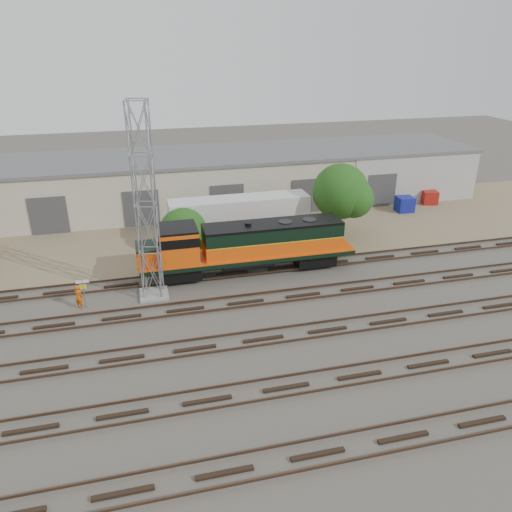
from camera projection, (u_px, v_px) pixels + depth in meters
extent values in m
plane|color=#47423A|center=(251.00, 314.00, 31.73)|extent=(140.00, 140.00, 0.00)
cube|color=#726047|center=(212.00, 231.00, 45.01)|extent=(80.00, 16.00, 0.02)
cube|color=black|center=(318.00, 454.00, 21.07)|extent=(80.00, 2.40, 0.14)
cube|color=#4C3828|center=(324.00, 466.00, 20.35)|extent=(80.00, 0.08, 0.14)
cube|color=#4C3828|center=(312.00, 439.00, 21.68)|extent=(80.00, 0.08, 0.14)
cube|color=black|center=(286.00, 388.00, 25.06)|extent=(80.00, 2.40, 0.14)
cube|color=#4C3828|center=(291.00, 395.00, 24.34)|extent=(80.00, 0.08, 0.14)
cube|color=#4C3828|center=(282.00, 376.00, 25.66)|extent=(80.00, 0.08, 0.14)
cube|color=black|center=(263.00, 339.00, 29.04)|extent=(80.00, 2.40, 0.14)
cube|color=#4C3828|center=(267.00, 344.00, 28.32)|extent=(80.00, 0.08, 0.14)
cube|color=#4C3828|center=(260.00, 330.00, 29.65)|extent=(80.00, 0.08, 0.14)
cube|color=black|center=(246.00, 302.00, 33.03)|extent=(80.00, 2.40, 0.14)
cube|color=#4C3828|center=(249.00, 306.00, 32.31)|extent=(80.00, 0.08, 0.14)
cube|color=#4C3828|center=(243.00, 295.00, 33.64)|extent=(80.00, 0.08, 0.14)
cube|color=black|center=(232.00, 273.00, 37.02)|extent=(80.00, 2.40, 0.14)
cube|color=#4C3828|center=(234.00, 276.00, 36.29)|extent=(80.00, 0.08, 0.14)
cube|color=#4C3828|center=(230.00, 267.00, 37.62)|extent=(80.00, 0.08, 0.14)
cube|color=#B9B29A|center=(199.00, 181.00, 51.08)|extent=(58.00, 10.00, 5.00)
cube|color=#59595B|center=(197.00, 156.00, 50.00)|extent=(58.40, 10.40, 0.30)
cube|color=#999993|center=(417.00, 180.00, 51.49)|extent=(14.00, 0.10, 5.00)
cube|color=#333335|center=(49.00, 216.00, 43.82)|extent=(3.20, 0.12, 3.40)
cube|color=#333335|center=(142.00, 209.00, 45.60)|extent=(3.20, 0.12, 3.40)
cube|color=#333335|center=(227.00, 202.00, 47.37)|extent=(3.20, 0.12, 3.40)
cube|color=#333335|center=(307.00, 196.00, 49.15)|extent=(3.20, 0.12, 3.40)
cube|color=#333335|center=(381.00, 190.00, 50.92)|extent=(3.20, 0.12, 3.40)
cube|color=black|center=(179.00, 271.00, 35.88)|extent=(2.98, 2.23, 0.93)
cube|color=black|center=(313.00, 257.00, 38.15)|extent=(2.98, 2.23, 0.93)
cube|color=black|center=(248.00, 256.00, 36.76)|extent=(15.82, 2.79, 0.33)
cylinder|color=black|center=(248.00, 263.00, 36.99)|extent=(3.91, 1.02, 1.02)
cube|color=#DC4C0A|center=(273.00, 244.00, 36.88)|extent=(10.24, 2.42, 1.12)
cube|color=black|center=(273.00, 231.00, 36.46)|extent=(10.24, 2.42, 0.93)
cube|color=black|center=(273.00, 224.00, 36.23)|extent=(10.24, 2.42, 0.19)
cube|color=#DC4C0A|center=(177.00, 245.00, 35.06)|extent=(2.79, 2.79, 2.42)
cube|color=black|center=(176.00, 228.00, 34.54)|extent=(2.79, 2.79, 0.15)
cube|color=#DC4C0A|center=(147.00, 255.00, 34.81)|extent=(1.49, 2.23, 1.30)
cube|color=gray|center=(154.00, 294.00, 33.98)|extent=(1.90, 1.90, 0.20)
cylinder|color=gray|center=(136.00, 202.00, 31.74)|extent=(0.10, 0.10, 12.67)
cylinder|color=gray|center=(154.00, 201.00, 32.00)|extent=(0.10, 0.10, 12.67)
cylinder|color=gray|center=(137.00, 208.00, 30.71)|extent=(0.10, 0.10, 12.67)
cylinder|color=gray|center=(156.00, 206.00, 30.97)|extent=(0.10, 0.10, 12.67)
cylinder|color=gray|center=(84.00, 294.00, 32.14)|extent=(0.06, 0.06, 2.01)
cube|color=white|center=(82.00, 282.00, 31.78)|extent=(0.82, 0.07, 0.20)
cube|color=yellow|center=(83.00, 287.00, 31.93)|extent=(0.41, 0.05, 0.32)
imported|color=#D5560B|center=(79.00, 297.00, 32.16)|extent=(0.71, 0.66, 1.64)
cube|color=silver|center=(239.00, 212.00, 42.58)|extent=(11.99, 2.46, 2.49)
cube|color=black|center=(291.00, 228.00, 44.45)|extent=(2.22, 2.31, 0.92)
cube|color=black|center=(188.00, 241.00, 41.47)|extent=(0.14, 0.14, 1.20)
cube|color=black|center=(185.00, 233.00, 43.10)|extent=(0.14, 0.14, 1.20)
cube|color=navy|center=(405.00, 204.00, 49.85)|extent=(1.67, 1.57, 1.50)
cube|color=maroon|center=(429.00, 197.00, 52.11)|extent=(1.75, 1.67, 1.40)
cylinder|color=#382619|center=(184.00, 248.00, 41.07)|extent=(0.26, 0.26, 0.35)
sphere|color=#174A15|center=(183.00, 231.00, 40.45)|extent=(3.84, 3.84, 3.84)
sphere|color=#174A15|center=(194.00, 237.00, 40.27)|extent=(2.69, 2.69, 2.69)
cylinder|color=#382619|center=(338.00, 223.00, 43.63)|extent=(0.27, 0.27, 2.38)
sphere|color=#174A15|center=(340.00, 191.00, 42.46)|extent=(4.76, 4.76, 4.76)
sphere|color=#174A15|center=(354.00, 198.00, 42.24)|extent=(3.33, 3.33, 3.33)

